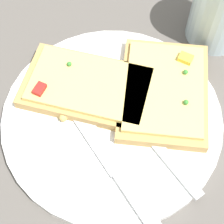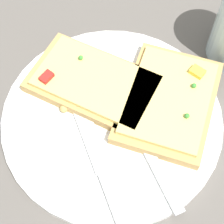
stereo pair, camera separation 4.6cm
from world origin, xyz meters
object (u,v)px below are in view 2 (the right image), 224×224
fork (135,126)px  pizza_slice_corner (169,101)px  pizza_slice_main (96,84)px  knife (102,167)px  plate (112,118)px

fork → pizza_slice_corner: (0.05, -0.00, 0.01)m
fork → pizza_slice_main: pizza_slice_main is taller
fork → knife: (-0.06, -0.02, -0.00)m
plate → pizza_slice_corner: 0.07m
pizza_slice_main → pizza_slice_corner: 0.10m
fork → pizza_slice_corner: 0.05m
plate → knife: size_ratio=1.33×
plate → pizza_slice_corner: pizza_slice_corner is taller
fork → pizza_slice_corner: bearing=-76.6°
pizza_slice_corner → fork: bearing=145.2°
pizza_slice_main → pizza_slice_corner: same height
plate → pizza_slice_corner: bearing=-24.7°
plate → knife: knife is taller
plate → pizza_slice_main: bearing=78.6°
knife → pizza_slice_main: pizza_slice_main is taller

